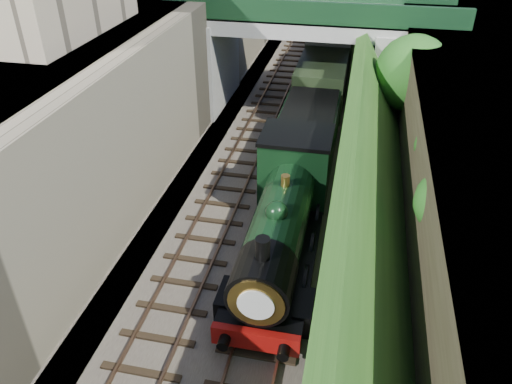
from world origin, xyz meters
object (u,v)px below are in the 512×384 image
Objects in this scene: road_bridge at (320,48)px; locomotive at (283,220)px; tree at (414,76)px; tender at (307,139)px.

road_bridge is 1.56× the size of locomotive.
tree is at bearing 62.42° from locomotive.
tree is 1.10× the size of tender.
tree is 5.84m from tender.
road_bridge is 7.39m from tree.
locomotive is (0.26, -14.46, -2.18)m from road_bridge.
road_bridge is at bearing 132.43° from tree.
road_bridge is 2.67× the size of tender.
road_bridge is 14.63m from locomotive.
tree is 0.65× the size of locomotive.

